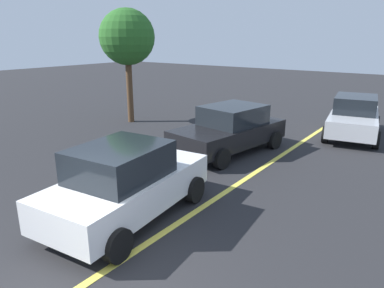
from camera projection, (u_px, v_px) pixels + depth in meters
The scene contains 6 objects.
ground_plane at pixel (87, 283), 5.75m from camera, with size 80.00×80.00×0.00m, color #262628.
lane_marking_centre at pixel (194, 212), 8.06m from camera, with size 28.00×0.16×0.01m, color #E0D14C.
car_silver_near_curb at pixel (354, 116), 14.12m from camera, with size 4.45×2.51×1.61m.
car_white_far_lane at pixel (126, 182), 7.61m from camera, with size 4.20×2.34×1.71m.
car_black_mid_road at pixel (230, 129), 12.19m from camera, with size 4.50×2.63×1.61m.
tree_left_verge at pixel (127, 38), 15.68m from camera, with size 2.47×2.47×5.09m.
Camera 1 is at (-2.89, -4.25, 3.85)m, focal length 33.04 mm.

